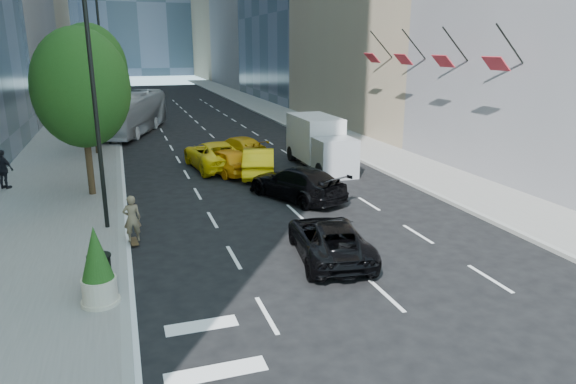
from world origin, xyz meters
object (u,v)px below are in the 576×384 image
object	(u,v)px
black_sedan_lincoln	(329,239)
black_sedan_mercedes	(297,183)
planter_shrub	(97,267)
skateboarder	(132,222)
city_bus	(131,113)
box_truck	(320,143)
trash_can	(100,272)

from	to	relation	value
black_sedan_lincoln	black_sedan_mercedes	bearing A→B (deg)	-91.41
black_sedan_lincoln	planter_shrub	distance (m)	7.23
skateboarder	black_sedan_lincoln	bearing A→B (deg)	147.27
black_sedan_lincoln	city_bus	world-z (taller)	city_bus
city_bus	black_sedan_lincoln	bearing A→B (deg)	-60.62
box_truck	black_sedan_mercedes	bearing A→B (deg)	-120.68
black_sedan_lincoln	trash_can	size ratio (longest dim) A/B	5.11
box_truck	planter_shrub	world-z (taller)	box_truck
city_bus	box_truck	distance (m)	18.66
black_sedan_mercedes	skateboarder	bearing A→B (deg)	1.81
skateboarder	planter_shrub	world-z (taller)	planter_shrub
skateboarder	planter_shrub	bearing A→B (deg)	72.94
black_sedan_mercedes	box_truck	size ratio (longest dim) A/B	0.86
black_sedan_lincoln	black_sedan_mercedes	world-z (taller)	black_sedan_mercedes
skateboarder	black_sedan_lincoln	size ratio (longest dim) A/B	0.36
box_truck	planter_shrub	size ratio (longest dim) A/B	2.76
black_sedan_lincoln	planter_shrub	world-z (taller)	planter_shrub
skateboarder	black_sedan_lincoln	distance (m)	6.92
black_sedan_lincoln	city_bus	xyz separation A→B (m)	(-5.30, 28.15, 0.96)
black_sedan_lincoln	planter_shrub	size ratio (longest dim) A/B	2.16
black_sedan_lincoln	planter_shrub	bearing A→B (deg)	18.70
black_sedan_mercedes	city_bus	distance (m)	22.40
black_sedan_lincoln	black_sedan_mercedes	xyz separation A→B (m)	(1.19, 6.73, 0.10)
black_sedan_mercedes	trash_can	world-z (taller)	black_sedan_mercedes
trash_can	planter_shrub	distance (m)	1.17
trash_can	black_sedan_mercedes	bearing A→B (deg)	40.04
box_truck	planter_shrub	distance (m)	17.83
box_truck	trash_can	distance (m)	17.08
trash_can	skateboarder	bearing A→B (deg)	74.06
skateboarder	black_sedan_mercedes	bearing A→B (deg)	-159.17
skateboarder	city_bus	distance (m)	24.92
black_sedan_lincoln	black_sedan_mercedes	size ratio (longest dim) A/B	0.91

